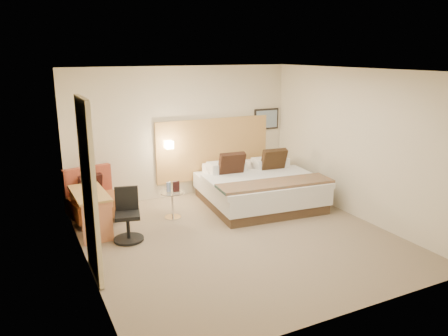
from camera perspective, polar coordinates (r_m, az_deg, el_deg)
name	(u,v)px	position (r m, az deg, el deg)	size (l,w,h in m)	color
floor	(239,237)	(7.33, 1.91, -9.05)	(4.80, 5.00, 0.02)	#7A6952
ceiling	(240,70)	(6.70, 2.12, 12.73)	(4.80, 5.00, 0.02)	white
wall_back	(182,132)	(9.13, -5.47, 4.65)	(4.80, 0.02, 2.70)	beige
wall_front	(349,207)	(4.91, 16.02, -4.86)	(4.80, 0.02, 2.70)	beige
wall_left	(81,176)	(6.16, -18.17, -1.04)	(0.02, 5.00, 2.70)	beige
wall_right	(356,144)	(8.28, 16.90, 3.02)	(0.02, 5.00, 2.70)	beige
headboard_panel	(214,148)	(9.44, -1.35, 2.58)	(2.60, 0.04, 1.30)	tan
art_frame	(266,119)	(9.96, 5.55, 6.39)	(0.62, 0.03, 0.47)	black
art_canvas	(267,119)	(9.95, 5.61, 6.37)	(0.54, 0.01, 0.39)	gray
lamp_arm	(168,144)	(8.97, -7.33, 3.11)	(0.02, 0.02, 0.12)	silver
lamp_shade	(169,145)	(8.91, -7.20, 3.04)	(0.15, 0.15, 0.15)	#F7E6C1
curtain	(89,190)	(5.96, -17.23, -2.78)	(0.06, 0.90, 2.42)	beige
bottle_a	(168,187)	(8.01, -7.34, -2.48)	(0.05, 0.05, 0.18)	#97ADEA
bottle_b	(170,187)	(8.03, -7.13, -2.44)	(0.05, 0.05, 0.18)	#8AB9D6
menu_folder	(176,186)	(8.00, -6.27, -2.41)	(0.12, 0.04, 0.20)	#351516
bed	(259,188)	(8.75, 4.54, -2.57)	(2.31, 2.27, 1.05)	#443122
lounge_chair	(94,199)	(8.29, -16.66, -3.96)	(1.01, 0.92, 0.93)	#AD7051
side_table	(172,203)	(8.08, -6.75, -4.62)	(0.49, 0.49, 0.50)	silver
desk	(91,200)	(7.66, -16.97, -4.07)	(0.56, 1.15, 0.71)	#B68947
desk_chair	(128,219)	(7.26, -12.47, -6.54)	(0.59, 0.59, 0.86)	black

